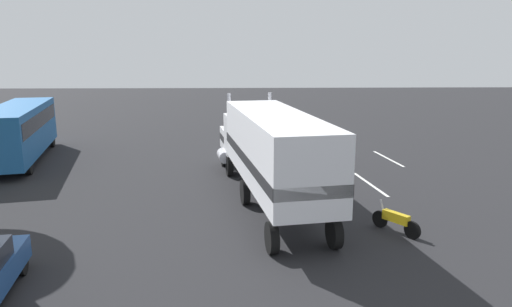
# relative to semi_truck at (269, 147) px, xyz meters

# --- Properties ---
(ground_plane) EXTENTS (120.00, 120.00, 0.00)m
(ground_plane) POSITION_rel_semi_truck_xyz_m (6.84, 0.86, -2.52)
(ground_plane) COLOR #232326
(lane_stripe_near) EXTENTS (4.38, 0.78, 0.01)m
(lane_stripe_near) POSITION_rel_semi_truck_xyz_m (4.54, -2.64, -2.52)
(lane_stripe_near) COLOR silver
(lane_stripe_near) RESTS_ON ground_plane
(lane_stripe_mid) EXTENTS (4.38, 0.72, 0.01)m
(lane_stripe_mid) POSITION_rel_semi_truck_xyz_m (2.70, -5.36, -2.52)
(lane_stripe_mid) COLOR silver
(lane_stripe_mid) RESTS_ON ground_plane
(lane_stripe_far) EXTENTS (4.39, 0.71, 0.01)m
(lane_stripe_far) POSITION_rel_semi_truck_xyz_m (8.40, -8.07, -2.52)
(lane_stripe_far) COLOR silver
(lane_stripe_far) RESTS_ON ground_plane
(semi_truck) EXTENTS (14.38, 4.96, 4.50)m
(semi_truck) POSITION_rel_semi_truck_xyz_m (0.00, 0.00, 0.00)
(semi_truck) COLOR white
(semi_truck) RESTS_ON ground_plane
(person_bystander) EXTENTS (0.34, 0.45, 1.63)m
(person_bystander) POSITION_rel_semi_truck_xyz_m (1.38, -2.10, -1.63)
(person_bystander) COLOR black
(person_bystander) RESTS_ON ground_plane
(parked_bus) EXTENTS (11.29, 4.91, 3.40)m
(parked_bus) POSITION_rel_semi_truck_xyz_m (8.58, 14.82, -0.46)
(parked_bus) COLOR #1E5999
(parked_bus) RESTS_ON ground_plane
(motorcycle) EXTENTS (1.78, 1.30, 1.12)m
(motorcycle) POSITION_rel_semi_truck_xyz_m (-3.82, -4.52, -2.04)
(motorcycle) COLOR black
(motorcycle) RESTS_ON ground_plane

